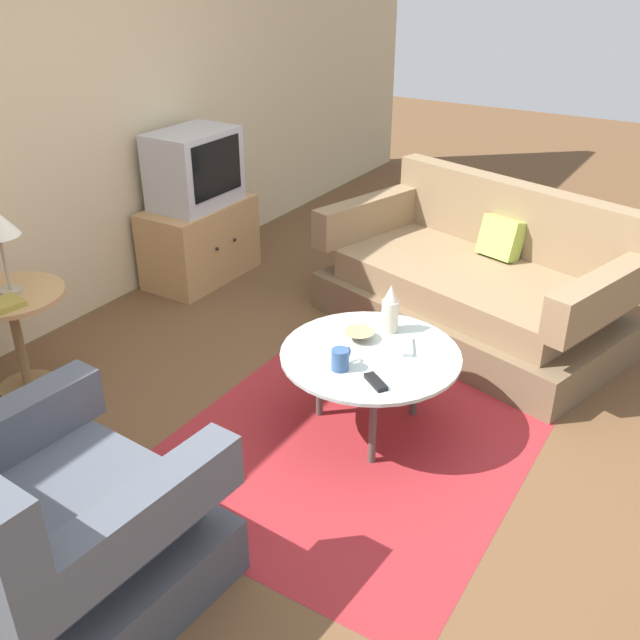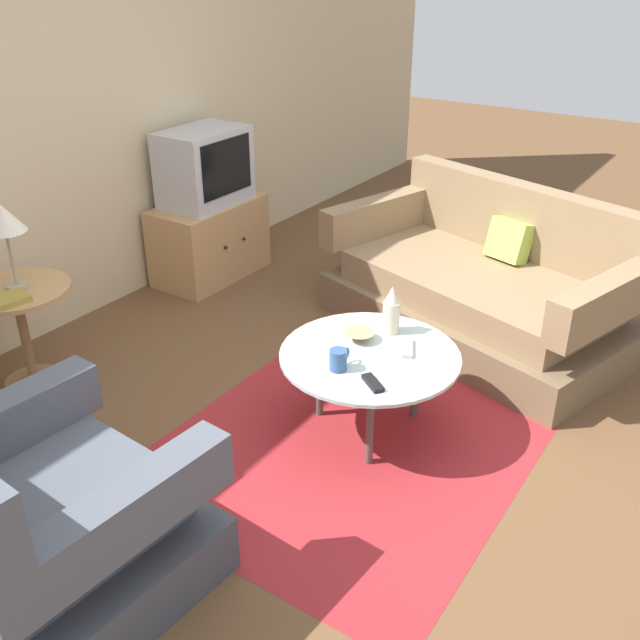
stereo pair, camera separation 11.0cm
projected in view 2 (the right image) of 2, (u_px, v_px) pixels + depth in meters
ground_plane at (385, 436)px, 3.46m from camera, size 16.00×16.00×0.00m
back_wall at (34, 100)px, 3.97m from camera, size 9.00×0.12×2.70m
area_rug at (367, 428)px, 3.52m from camera, size 2.15×1.57×0.00m
armchair at (45, 531)px, 2.49m from camera, size 0.94×0.94×0.88m
couch at (482, 289)px, 4.28m from camera, size 1.42×1.98×0.85m
coffee_table at (370, 360)px, 3.34m from camera, size 0.85×0.85×0.43m
side_table at (20, 315)px, 3.70m from camera, size 0.55×0.55×0.57m
tv_stand at (210, 240)px, 5.04m from camera, size 0.81×0.47×0.54m
television at (204, 167)px, 4.79m from camera, size 0.59×0.40×0.50m
table_lamp at (3, 221)px, 3.47m from camera, size 0.21×0.21×0.44m
vase at (391, 311)px, 3.46m from camera, size 0.09×0.09×0.25m
mug at (339, 359)px, 3.18m from camera, size 0.13×0.08×0.10m
bowl at (359, 336)px, 3.43m from camera, size 0.15×0.15×0.04m
tv_remote_dark at (373, 383)px, 3.08m from camera, size 0.12×0.14×0.02m
tv_remote_silver at (407, 348)px, 3.35m from camera, size 0.18×0.12×0.02m
book at (7, 300)px, 3.47m from camera, size 0.21×0.18×0.03m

